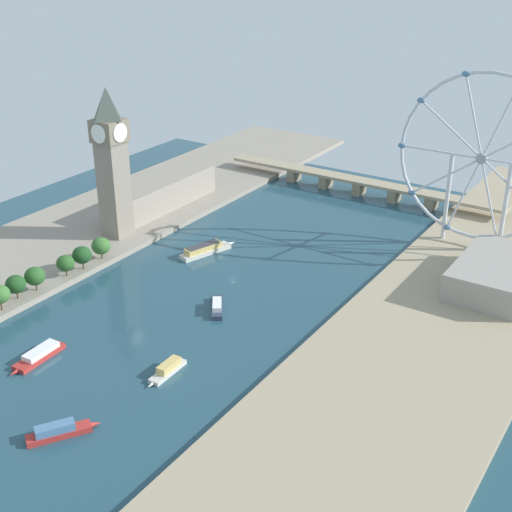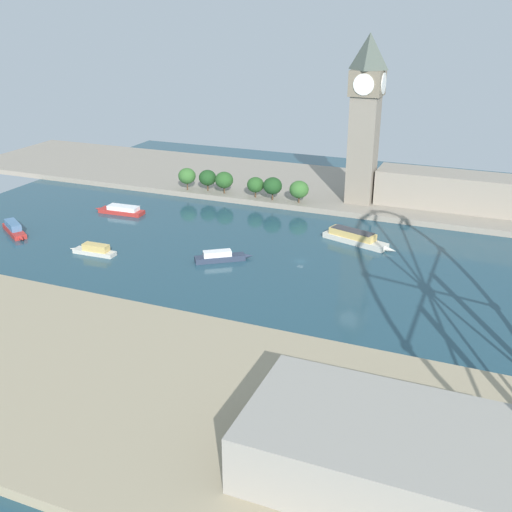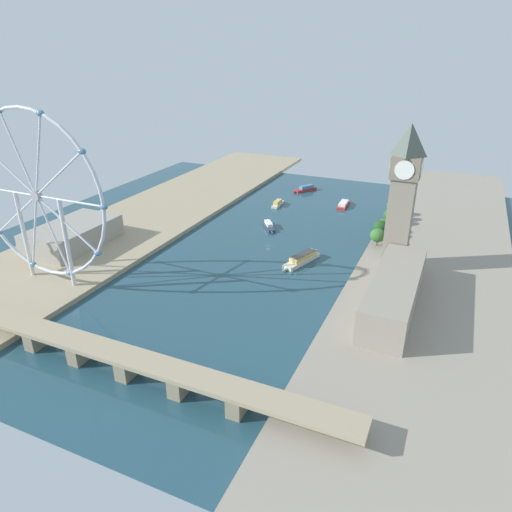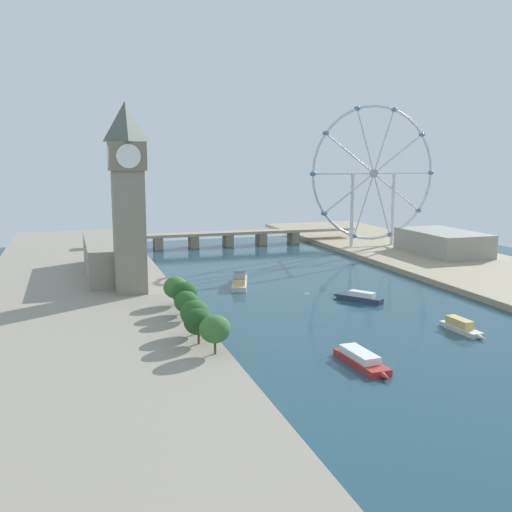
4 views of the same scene
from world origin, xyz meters
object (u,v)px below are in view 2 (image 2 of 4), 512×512
object	(u,v)px
riverside_hall	(382,451)
tour_boat_2	(221,257)
tour_boat_0	(14,229)
tour_boat_3	(94,250)
parliament_block	(459,191)
tour_boat_1	(355,238)
clock_tower	(365,117)
tour_boat_4	(121,210)

from	to	relation	value
riverside_hall	tour_boat_2	size ratio (longest dim) A/B	2.69
tour_boat_0	tour_boat_3	xyz separation A→B (m)	(7.80, 52.20, -0.22)
parliament_block	tour_boat_2	xyz separation A→B (m)	(106.44, -87.30, -10.21)
tour_boat_3	riverside_hall	bearing A→B (deg)	145.69
tour_boat_1	tour_boat_2	distance (m)	64.68
tour_boat_1	riverside_hall	bearing A→B (deg)	-56.48
tour_boat_0	tour_boat_3	size ratio (longest dim) A/B	1.08
tour_boat_0	parliament_block	bearing A→B (deg)	63.25
tour_boat_0	tour_boat_1	bearing A→B (deg)	50.80
riverside_hall	tour_boat_1	distance (m)	156.53
tour_boat_2	clock_tower	bearing A→B (deg)	34.33
tour_boat_2	tour_boat_4	xyz separation A→B (m)	(-38.77, -76.36, -0.05)
clock_tower	tour_boat_2	size ratio (longest dim) A/B	3.81
clock_tower	tour_boat_2	distance (m)	115.17
tour_boat_3	tour_boat_0	bearing A→B (deg)	-10.25
parliament_block	tour_boat_2	bearing A→B (deg)	-39.36
parliament_block	riverside_hall	distance (m)	213.85
tour_boat_3	parliament_block	bearing A→B (deg)	-141.37
tour_boat_4	tour_boat_2	bearing A→B (deg)	150.30
parliament_block	tour_boat_3	size ratio (longest dim) A/B	3.67
tour_boat_2	tour_boat_3	bearing A→B (deg)	159.54
tour_boat_4	parliament_block	bearing A→B (deg)	-160.32
parliament_block	tour_boat_4	world-z (taller)	parliament_block
tour_boat_1	clock_tower	bearing A→B (deg)	119.25
tour_boat_0	tour_boat_4	world-z (taller)	tour_boat_0
parliament_block	tour_boat_1	world-z (taller)	parliament_block
riverside_hall	tour_boat_0	distance (m)	222.13
riverside_hall	tour_boat_4	xyz separation A→B (m)	(-146.14, -167.16, -8.48)
tour_boat_0	tour_boat_2	xyz separation A→B (m)	(-6.60, 106.99, -0.31)
clock_tower	tour_boat_4	xyz separation A→B (m)	(60.02, -113.26, -46.35)
parliament_block	tour_boat_4	xyz separation A→B (m)	(67.67, -163.65, -10.26)
riverside_hall	tour_boat_3	xyz separation A→B (m)	(-92.97, -145.59, -8.34)
parliament_block	riverside_hall	size ratio (longest dim) A/B	1.39
clock_tower	parliament_block	size ratio (longest dim) A/B	1.02
clock_tower	tour_boat_3	world-z (taller)	clock_tower
clock_tower	tour_boat_4	distance (m)	136.30
clock_tower	parliament_block	distance (m)	62.45
clock_tower	tour_boat_1	world-z (taller)	clock_tower
parliament_block	tour_boat_1	xyz separation A→B (m)	(63.38, -39.03, -9.55)
tour_boat_0	tour_boat_4	bearing A→B (deg)	89.03
tour_boat_1	tour_boat_3	size ratio (longest dim) A/B	1.58
tour_boat_0	tour_boat_2	world-z (taller)	tour_boat_0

